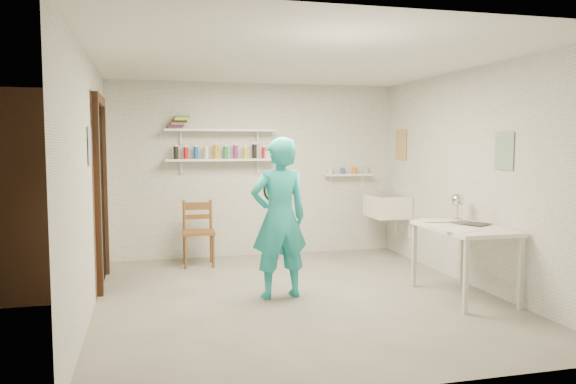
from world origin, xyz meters
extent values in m
cube|color=slate|center=(0.00, 0.00, -0.01)|extent=(4.00, 4.50, 0.02)
cube|color=silver|center=(0.00, 0.00, 2.41)|extent=(4.00, 4.50, 0.02)
cube|color=silver|center=(0.00, 2.26, 1.20)|extent=(4.00, 0.02, 2.40)
cube|color=silver|center=(0.00, -2.26, 1.20)|extent=(4.00, 0.02, 2.40)
cube|color=silver|center=(-2.01, 0.00, 1.20)|extent=(0.02, 4.50, 2.40)
cube|color=silver|center=(2.01, 0.00, 1.20)|extent=(0.02, 4.50, 2.40)
cube|color=black|center=(-1.99, 1.05, 1.00)|extent=(0.02, 0.90, 2.00)
cube|color=brown|center=(-2.70, 1.05, 1.05)|extent=(1.40, 1.50, 2.10)
cube|color=brown|center=(-1.97, 1.05, 2.05)|extent=(0.06, 1.05, 0.10)
cube|color=brown|center=(-1.97, 0.55, 1.00)|extent=(0.06, 0.10, 2.00)
cube|color=brown|center=(-1.97, 1.55, 1.00)|extent=(0.06, 0.10, 2.00)
cube|color=white|center=(-0.50, 2.13, 1.35)|extent=(1.50, 0.22, 0.03)
cube|color=white|center=(-0.50, 2.13, 1.75)|extent=(1.50, 0.22, 0.03)
cube|color=white|center=(1.35, 2.17, 1.12)|extent=(0.70, 0.14, 0.03)
cube|color=#334C7F|center=(-1.99, 0.05, 1.55)|extent=(0.01, 0.28, 0.36)
cube|color=#995933|center=(1.99, 1.80, 1.55)|extent=(0.01, 0.34, 0.42)
cube|color=#3F724C|center=(1.99, -0.55, 1.50)|extent=(0.01, 0.30, 0.38)
cube|color=white|center=(1.75, 1.70, 0.70)|extent=(0.48, 0.60, 0.30)
imported|color=#22AAAA|center=(-0.18, 0.03, 0.82)|extent=(0.64, 0.46, 1.64)
cylinder|color=#C9B589|center=(-0.16, 0.25, 1.09)|extent=(0.30, 0.07, 0.29)
cube|color=brown|center=(-0.85, 1.73, 0.44)|extent=(0.42, 0.40, 0.87)
cube|color=silver|center=(1.64, -0.43, 0.37)|extent=(0.66, 1.11, 0.74)
sphere|color=silver|center=(1.82, 0.01, 0.96)|extent=(0.14, 0.14, 0.14)
cylinder|color=black|center=(-1.13, 2.13, 1.45)|extent=(0.06, 0.06, 0.17)
cylinder|color=red|center=(-0.99, 2.13, 1.45)|extent=(0.06, 0.06, 0.17)
cylinder|color=blue|center=(-0.85, 2.13, 1.45)|extent=(0.06, 0.06, 0.17)
cylinder|color=white|center=(-0.71, 2.13, 1.45)|extent=(0.06, 0.06, 0.17)
cylinder|color=orange|center=(-0.57, 2.13, 1.45)|extent=(0.06, 0.06, 0.17)
cylinder|color=#268C3F|center=(-0.43, 2.13, 1.45)|extent=(0.06, 0.06, 0.17)
cylinder|color=#8C268C|center=(-0.29, 2.13, 1.45)|extent=(0.06, 0.06, 0.17)
cylinder|color=gold|center=(-0.15, 2.13, 1.45)|extent=(0.06, 0.06, 0.17)
cylinder|color=black|center=(-0.01, 2.13, 1.45)|extent=(0.06, 0.06, 0.17)
cylinder|color=red|center=(0.13, 2.13, 1.45)|extent=(0.06, 0.06, 0.17)
cube|color=red|center=(-1.10, 2.13, 1.78)|extent=(0.18, 0.14, 0.03)
cube|color=#1933A5|center=(-1.08, 2.13, 1.81)|extent=(0.18, 0.14, 0.03)
cube|color=orange|center=(-1.06, 2.13, 1.83)|extent=(0.18, 0.14, 0.03)
cube|color=black|center=(-1.04, 2.13, 1.86)|extent=(0.18, 0.14, 0.03)
cube|color=yellow|center=(-1.02, 2.13, 1.89)|extent=(0.18, 0.14, 0.03)
cube|color=#338C4C|center=(-1.00, 2.13, 1.92)|extent=(0.18, 0.14, 0.03)
cylinder|color=silver|center=(1.14, 2.17, 1.18)|extent=(0.07, 0.07, 0.09)
cylinder|color=#335999|center=(1.28, 2.17, 1.18)|extent=(0.07, 0.07, 0.09)
cylinder|color=orange|center=(1.42, 2.17, 1.18)|extent=(0.07, 0.07, 0.09)
cylinder|color=#999999|center=(1.56, 2.17, 1.18)|extent=(0.07, 0.07, 0.09)
cube|color=silver|center=(1.64, -0.43, 0.74)|extent=(0.30, 0.22, 0.00)
cube|color=#4C4742|center=(1.64, -0.43, 0.74)|extent=(0.30, 0.22, 0.00)
cube|color=beige|center=(1.64, -0.43, 0.75)|extent=(0.30, 0.22, 0.00)
cube|color=#383330|center=(1.64, -0.43, 0.75)|extent=(0.30, 0.22, 0.00)
camera|label=1|loc=(-1.48, -5.46, 1.58)|focal=35.00mm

